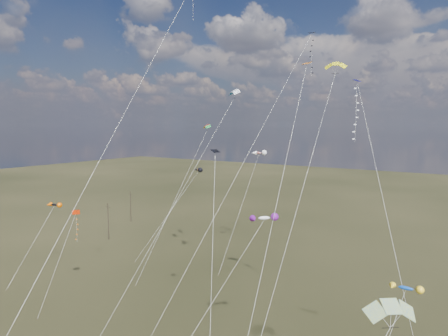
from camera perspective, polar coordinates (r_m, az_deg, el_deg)
The scene contains 17 objects.
utility_pole_near at distance 90.41m, azimuth -16.21°, elevation -7.30°, with size 1.40×0.20×8.00m.
utility_pole_far at distance 105.34m, azimuth -13.20°, elevation -5.32°, with size 1.40×0.20×8.00m.
diamond_black_high at distance 58.67m, azimuth 11.14°, elevation 13.74°, with size 6.32×32.46×38.07m.
diamond_navy_tall at distance 53.78m, azimuth -6.46°, elevation 19.52°, with size 7.81×38.59×43.76m.
diamond_black_mid at distance 42.32m, azimuth -1.50°, elevation -6.05°, with size 8.96×13.86×21.98m.
diamond_red_low at distance 62.03m, azimuth -20.49°, elevation -8.20°, with size 2.96×8.72×12.47m.
diamond_navy_right at distance 45.00m, azimuth 18.74°, elevation 6.10°, with size 11.41×14.59×29.68m.
diamond_orange_center at distance 37.62m, azimuth 8.58°, elevation -0.13°, with size 1.22×17.27×31.21m.
parafoil_yellow at distance 47.52m, azimuth 15.59°, elevation 13.95°, with size 2.56×20.15×32.19m.
parafoil_blue_white at distance 57.82m, azimuth 1.37°, elevation 10.81°, with size 3.25×27.29×30.25m.
parafoil_striped at distance 24.73m, azimuth 22.74°, elevation -17.85°, with size 6.91×13.68×15.63m.
parafoil_tricolor at distance 67.34m, azimuth -2.53°, elevation 5.92°, with size 5.74×13.69×25.19m.
novelty_black_orange at distance 73.14m, azimuth -23.11°, elevation -4.87°, with size 2.86×9.95×11.86m.
novelty_orange_black at distance 79.02m, azimuth -3.68°, elevation -0.30°, with size 6.21×14.35×16.50m.
novelty_white_purple at distance 41.74m, azimuth 5.70°, elevation -7.22°, with size 6.16×13.65×15.65m.
novelty_redwhite_stripe at distance 78.30m, azimuth 4.99°, elevation 2.12°, with size 3.78×17.45×19.91m.
novelty_blue_yellow at distance 36.91m, azimuth 24.48°, elevation -15.47°, with size 3.59×9.15×11.95m.
Camera 1 is at (29.51, -26.48, 24.77)m, focal length 32.00 mm.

